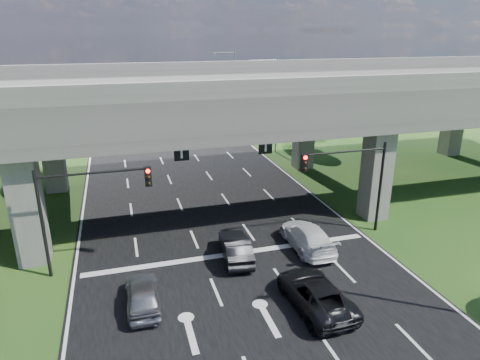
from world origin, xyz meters
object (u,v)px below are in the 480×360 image
streetlight_beyond (232,81)px  car_dark (236,247)px  streetlight_far (273,98)px  car_white (307,237)px  car_silver (143,294)px  signal_left (84,200)px  car_trailing (315,294)px  signal_right (352,173)px

streetlight_beyond → car_dark: size_ratio=2.35×
streetlight_far → car_white: 22.30m
streetlight_beyond → car_silver: streetlight_beyond is taller
signal_left → car_trailing: size_ratio=1.19×
signal_left → car_trailing: 12.61m
car_dark → car_white: size_ratio=0.84×
streetlight_beyond → car_trailing: bearing=-100.2°
signal_left → streetlight_far: bearing=48.2°
streetlight_far → car_dark: bearing=-115.5°
car_silver → car_dark: bearing=-149.3°
signal_left → car_white: signal_left is taller
signal_left → streetlight_far: size_ratio=0.60×
signal_right → car_dark: bearing=-172.8°
signal_left → car_dark: size_ratio=1.41×
signal_right → streetlight_far: size_ratio=0.60×
signal_left → streetlight_beyond: streetlight_beyond is taller
streetlight_far → car_trailing: bearing=-106.1°
car_dark → streetlight_far: bearing=-109.3°
streetlight_beyond → signal_left: bearing=-116.4°
car_white → streetlight_far: bearing=-103.8°
signal_right → signal_left: 15.65m
car_trailing → car_silver: bearing=-18.8°
car_silver → car_trailing: size_ratio=0.78×
car_trailing → car_white: bearing=-113.6°
signal_right → car_silver: bearing=-162.7°
streetlight_beyond → car_trailing: size_ratio=1.98×
car_silver → streetlight_beyond: bearing=-110.3°
car_dark → car_trailing: size_ratio=0.84×
signal_right → streetlight_beyond: bearing=86.4°
car_white → car_trailing: car_white is taller
car_dark → car_white: (4.51, 0.04, 0.04)m
signal_left → car_white: size_ratio=1.18×
car_silver → streetlight_far: bearing=-121.9°
streetlight_beyond → car_silver: 43.38m
streetlight_far → car_trailing: 28.04m
car_dark → streetlight_beyond: bearing=-98.9°
signal_right → car_white: size_ratio=1.18×
car_trailing → streetlight_beyond: bearing=-102.7°
streetlight_far → car_silver: streetlight_far is taller
streetlight_beyond → car_silver: (-15.50, -40.19, -5.14)m
signal_right → car_trailing: bearing=-129.8°
signal_left → car_trailing: bearing=-32.0°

